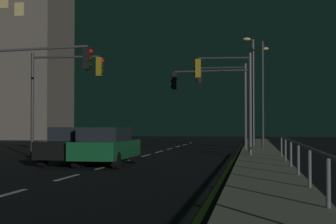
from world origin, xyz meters
TOP-DOWN VIEW (x-y plane):
  - ground_plane at (0.00, 17.50)m, footprint 112.00×112.00m
  - sidewalk_right at (6.19, 17.50)m, footprint 2.20×77.00m
  - lane_markings_center at (0.00, 21.00)m, footprint 0.14×50.00m
  - lane_edge_line at (4.84, 22.50)m, footprint 0.14×53.00m
  - car at (-0.14, 17.78)m, footprint 1.83×4.40m
  - car_oncoming at (-1.61, 18.20)m, footprint 1.87×4.42m
  - traffic_light_far_right at (3.53, 26.44)m, footprint 4.60×0.56m
  - traffic_light_far_center at (-3.85, 22.52)m, footprint 3.87×0.43m
  - traffic_light_mid_right at (3.99, 30.13)m, footprint 3.22×0.34m
  - traffic_light_mid_left at (-3.64, 18.80)m, footprint 4.92×0.91m
  - traffic_light_near_left at (4.40, 23.75)m, footprint 2.98×0.45m
  - street_lamp_far_end at (6.49, 33.97)m, footprint 0.57×2.04m
  - street_lamp_median at (5.72, 34.64)m, footprint 0.80×1.96m
  - barrier_fence at (7.14, 10.46)m, footprint 0.09×25.01m

SIDE VIEW (x-z plane):
  - ground_plane at x=0.00m, z-range 0.00..0.00m
  - lane_edge_line at x=4.84m, z-range 0.00..0.01m
  - lane_markings_center at x=0.00m, z-range 0.00..0.01m
  - sidewalk_right at x=6.19m, z-range 0.00..0.14m
  - car at x=-0.14m, z-range 0.04..1.61m
  - car_oncoming at x=-1.61m, z-range 0.04..1.61m
  - barrier_fence at x=7.14m, z-range 0.39..1.37m
  - traffic_light_far_right at x=3.53m, z-range 1.18..6.02m
  - traffic_light_near_left at x=4.40m, z-range 1.16..6.37m
  - traffic_light_mid_left at x=-3.64m, z-range 1.14..6.42m
  - traffic_light_far_center at x=-3.85m, z-range 1.10..6.52m
  - traffic_light_mid_right at x=3.99m, z-range 1.21..6.64m
  - street_lamp_far_end at x=6.49m, z-range 0.89..8.27m
  - street_lamp_median at x=5.72m, z-range 0.90..8.64m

